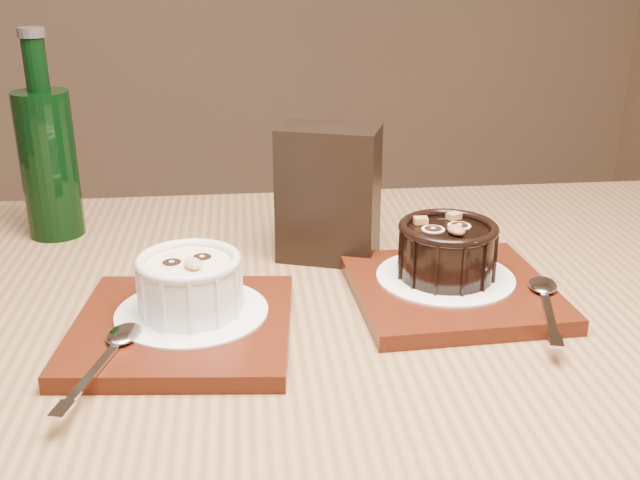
# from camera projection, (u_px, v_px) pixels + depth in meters

# --- Properties ---
(table) EXTENTS (1.25, 0.88, 0.75)m
(table) POSITION_uv_depth(u_px,v_px,m) (312.00, 426.00, 0.67)
(table) COLOR brown
(table) RESTS_ON ground
(tray_left) EXTENTS (0.21, 0.21, 0.01)m
(tray_left) POSITION_uv_depth(u_px,v_px,m) (183.00, 328.00, 0.63)
(tray_left) COLOR #4C1A0C
(tray_left) RESTS_ON table
(doily_left) EXTENTS (0.13, 0.13, 0.00)m
(doily_left) POSITION_uv_depth(u_px,v_px,m) (192.00, 312.00, 0.64)
(doily_left) COLOR white
(doily_left) RESTS_ON tray_left
(ramekin_white) EXTENTS (0.09, 0.09, 0.05)m
(ramekin_white) POSITION_uv_depth(u_px,v_px,m) (190.00, 282.00, 0.63)
(ramekin_white) COLOR white
(ramekin_white) RESTS_ON doily_left
(spoon_left) EXTENTS (0.07, 0.14, 0.01)m
(spoon_left) POSITION_uv_depth(u_px,v_px,m) (106.00, 356.00, 0.56)
(spoon_left) COLOR silver
(spoon_left) RESTS_ON tray_left
(tray_right) EXTENTS (0.18, 0.18, 0.01)m
(tray_right) POSITION_uv_depth(u_px,v_px,m) (451.00, 291.00, 0.70)
(tray_right) COLOR #4C1A0C
(tray_right) RESTS_ON table
(doily_right) EXTENTS (0.13, 0.13, 0.00)m
(doily_right) POSITION_uv_depth(u_px,v_px,m) (445.00, 277.00, 0.71)
(doily_right) COLOR white
(doily_right) RESTS_ON tray_right
(ramekin_dark) EXTENTS (0.09, 0.09, 0.06)m
(ramekin_dark) POSITION_uv_depth(u_px,v_px,m) (447.00, 248.00, 0.70)
(ramekin_dark) COLOR black
(ramekin_dark) RESTS_ON doily_right
(spoon_right) EXTENTS (0.07, 0.13, 0.01)m
(spoon_right) POSITION_uv_depth(u_px,v_px,m) (547.00, 301.00, 0.65)
(spoon_right) COLOR silver
(spoon_right) RESTS_ON tray_right
(condiment_stand) EXTENTS (0.12, 0.09, 0.14)m
(condiment_stand) POSITION_uv_depth(u_px,v_px,m) (329.00, 194.00, 0.77)
(condiment_stand) COLOR black
(condiment_stand) RESTS_ON table
(green_bottle) EXTENTS (0.06, 0.06, 0.23)m
(green_bottle) POSITION_uv_depth(u_px,v_px,m) (48.00, 159.00, 0.83)
(green_bottle) COLOR black
(green_bottle) RESTS_ON table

